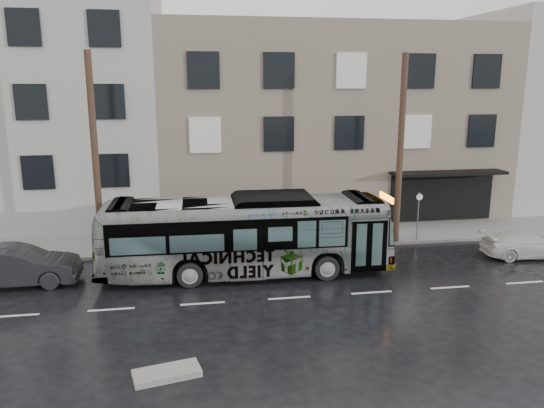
{
  "coord_description": "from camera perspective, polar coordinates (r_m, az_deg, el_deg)",
  "views": [
    {
      "loc": [
        -3.59,
        -20.54,
        7.81
      ],
      "look_at": [
        0.17,
        2.5,
        2.44
      ],
      "focal_mm": 35.0,
      "sensor_mm": 36.0,
      "label": 1
    }
  ],
  "objects": [
    {
      "name": "utility_pole_front",
      "position": [
        26.08,
        13.64,
        5.63
      ],
      "size": [
        0.3,
        0.3,
        9.0
      ],
      "primitive_type": "cylinder",
      "color": "#4C3426",
      "rests_on": "sidewalk"
    },
    {
      "name": "sign_post",
      "position": [
        27.12,
        15.42,
        -1.31
      ],
      "size": [
        0.06,
        0.06,
        2.4
      ],
      "primitive_type": "cylinder",
      "color": "slate",
      "rests_on": "sidewalk"
    },
    {
      "name": "bus",
      "position": [
        21.88,
        -2.84,
        -3.38
      ],
      "size": [
        12.0,
        3.02,
        3.33
      ],
      "primitive_type": "imported",
      "rotation": [
        0.0,
        0.0,
        1.55
      ],
      "color": "#B2B2B2",
      "rests_on": "ground"
    },
    {
      "name": "utility_pole_rear",
      "position": [
        24.37,
        -18.48,
        4.83
      ],
      "size": [
        0.3,
        0.3,
        9.0
      ],
      "primitive_type": "cylinder",
      "color": "#4C3426",
      "rests_on": "sidewalk"
    },
    {
      "name": "slush_pile",
      "position": [
        15.4,
        -11.23,
        -17.42
      ],
      "size": [
        1.93,
        1.17,
        0.18
      ],
      "primitive_type": "cube",
      "rotation": [
        0.0,
        0.0,
        0.22
      ],
      "color": "gray",
      "rests_on": "ground"
    },
    {
      "name": "building_taupe",
      "position": [
        34.41,
        5.28,
        9.05
      ],
      "size": [
        20.0,
        12.0,
        11.0
      ],
      "primitive_type": "cube",
      "color": "gray",
      "rests_on": "ground"
    },
    {
      "name": "ground",
      "position": [
        22.27,
        0.62,
        -7.59
      ],
      "size": [
        120.0,
        120.0,
        0.0
      ],
      "primitive_type": "plane",
      "color": "black",
      "rests_on": "ground"
    },
    {
      "name": "white_sedan",
      "position": [
        26.92,
        25.72,
        -3.94
      ],
      "size": [
        4.17,
        1.99,
        1.17
      ],
      "primitive_type": "imported",
      "rotation": [
        0.0,
        0.0,
        1.48
      ],
      "color": "silver",
      "rests_on": "ground"
    },
    {
      "name": "dark_sedan",
      "position": [
        23.17,
        -25.78,
        -6.04
      ],
      "size": [
        4.77,
        1.72,
        1.57
      ],
      "primitive_type": "imported",
      "rotation": [
        0.0,
        0.0,
        1.58
      ],
      "color": "black",
      "rests_on": "ground"
    },
    {
      "name": "sidewalk",
      "position": [
        26.83,
        -1.18,
        -3.81
      ],
      "size": [
        90.0,
        3.6,
        0.15
      ],
      "primitive_type": "cube",
      "color": "gray",
      "rests_on": "ground"
    }
  ]
}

